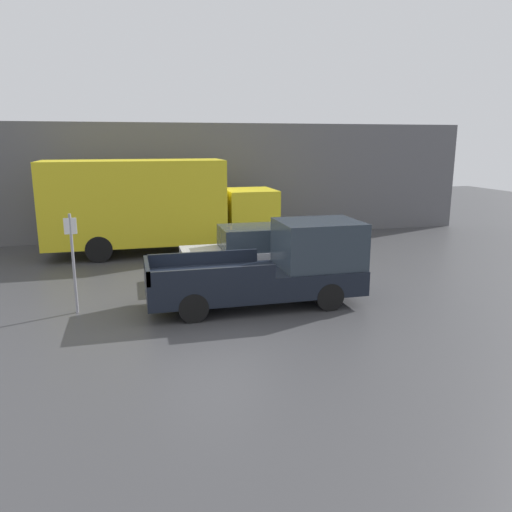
% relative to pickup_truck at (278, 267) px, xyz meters
% --- Properties ---
extents(ground_plane, '(60.00, 60.00, 0.00)m').
position_rel_pickup_truck_xyz_m(ground_plane, '(-1.85, -0.36, -1.00)').
color(ground_plane, '#3D3D3F').
extents(building_wall, '(28.00, 0.15, 5.01)m').
position_rel_pickup_truck_xyz_m(building_wall, '(-1.85, 9.92, 1.51)').
color(building_wall, '#56565B').
rests_on(building_wall, ground).
extents(pickup_truck, '(5.62, 1.96, 2.19)m').
position_rel_pickup_truck_xyz_m(pickup_truck, '(0.00, 0.00, 0.00)').
color(pickup_truck, black).
rests_on(pickup_truck, ground).
extents(car, '(4.78, 1.83, 1.65)m').
position_rel_pickup_truck_xyz_m(car, '(0.19, 2.63, -0.16)').
color(car, silver).
rests_on(car, ground).
extents(delivery_truck, '(8.73, 2.35, 3.55)m').
position_rel_pickup_truck_xyz_m(delivery_truck, '(-2.84, 7.09, 0.89)').
color(delivery_truck, gold).
rests_on(delivery_truck, ground).
extents(parking_sign, '(0.30, 0.07, 2.53)m').
position_rel_pickup_truck_xyz_m(parking_sign, '(-5.14, 0.54, 0.42)').
color(parking_sign, gray).
rests_on(parking_sign, ground).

